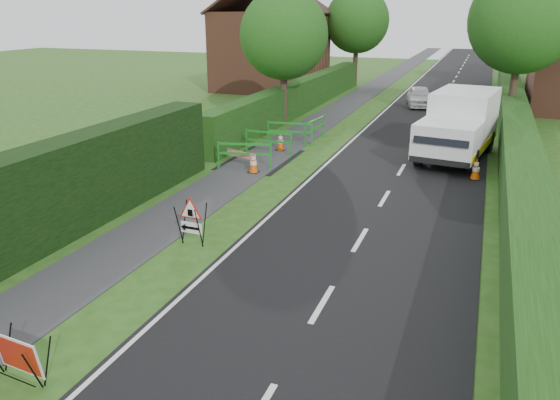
% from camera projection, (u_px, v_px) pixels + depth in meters
% --- Properties ---
extents(ground, '(120.00, 120.00, 0.00)m').
position_uv_depth(ground, '(190.00, 306.00, 11.10)').
color(ground, '#234D16').
rests_on(ground, ground).
extents(road_surface, '(6.00, 90.00, 0.02)m').
position_uv_depth(road_surface, '(449.00, 88.00, 41.18)').
color(road_surface, black).
rests_on(road_surface, ground).
extents(footpath, '(2.00, 90.00, 0.02)m').
position_uv_depth(footpath, '(377.00, 85.00, 43.00)').
color(footpath, '#2D2D30').
rests_on(footpath, ground).
extents(hedge_west_near, '(1.10, 18.00, 2.50)m').
position_uv_depth(hedge_west_near, '(2.00, 267.00, 12.76)').
color(hedge_west_near, black).
rests_on(hedge_west_near, ground).
extents(hedge_west_far, '(1.00, 24.00, 1.80)m').
position_uv_depth(hedge_west_far, '(301.00, 111.00, 32.19)').
color(hedge_west_far, '#14380F').
rests_on(hedge_west_far, ground).
extents(hedge_east, '(1.20, 50.00, 1.50)m').
position_uv_depth(hedge_east, '(513.00, 152.00, 23.08)').
color(hedge_east, '#14380F').
rests_on(hedge_east, ground).
extents(house_west, '(7.50, 7.40, 7.88)m').
position_uv_depth(house_west, '(271.00, 49.00, 39.95)').
color(house_west, brown).
rests_on(house_west, ground).
extents(tree_nw, '(4.40, 4.40, 6.70)m').
position_uv_depth(tree_nw, '(284.00, 35.00, 27.03)').
color(tree_nw, '#2D2116').
rests_on(tree_nw, ground).
extents(tree_ne, '(5.20, 5.20, 7.79)m').
position_uv_depth(tree_ne, '(523.00, 20.00, 26.69)').
color(tree_ne, '#2D2116').
rests_on(tree_ne, ground).
extents(tree_fw, '(4.80, 4.80, 7.24)m').
position_uv_depth(tree_fw, '(357.00, 21.00, 41.04)').
color(tree_fw, '#2D2116').
rests_on(tree_fw, ground).
extents(tree_fe, '(4.20, 4.20, 6.33)m').
position_uv_depth(tree_fe, '(512.00, 29.00, 41.13)').
color(tree_fe, '#2D2116').
rests_on(tree_fe, ground).
extents(red_rect_sign, '(0.99, 0.65, 0.80)m').
position_uv_depth(red_rect_sign, '(18.00, 356.00, 8.74)').
color(red_rect_sign, black).
rests_on(red_rect_sign, ground).
extents(triangle_sign, '(0.78, 0.78, 1.09)m').
position_uv_depth(triangle_sign, '(190.00, 218.00, 13.70)').
color(triangle_sign, black).
rests_on(triangle_sign, ground).
extents(works_van, '(3.02, 5.96, 2.60)m').
position_uv_depth(works_van, '(459.00, 124.00, 21.76)').
color(works_van, silver).
rests_on(works_van, ground).
extents(traffic_cone_0, '(0.38, 0.38, 0.79)m').
position_uv_depth(traffic_cone_0, '(476.00, 169.00, 19.19)').
color(traffic_cone_0, black).
rests_on(traffic_cone_0, ground).
extents(traffic_cone_1, '(0.38, 0.38, 0.79)m').
position_uv_depth(traffic_cone_1, '(470.00, 149.00, 21.88)').
color(traffic_cone_1, black).
rests_on(traffic_cone_1, ground).
extents(traffic_cone_2, '(0.38, 0.38, 0.79)m').
position_uv_depth(traffic_cone_2, '(480.00, 140.00, 23.44)').
color(traffic_cone_2, black).
rests_on(traffic_cone_2, ground).
extents(traffic_cone_3, '(0.38, 0.38, 0.79)m').
position_uv_depth(traffic_cone_3, '(253.00, 163.00, 19.97)').
color(traffic_cone_3, black).
rests_on(traffic_cone_3, ground).
extents(traffic_cone_4, '(0.38, 0.38, 0.79)m').
position_uv_depth(traffic_cone_4, '(281.00, 142.00, 23.11)').
color(traffic_cone_4, black).
rests_on(traffic_cone_4, ground).
extents(ped_barrier_0, '(2.08, 0.83, 1.00)m').
position_uv_depth(ped_barrier_0, '(244.00, 152.00, 20.52)').
color(ped_barrier_0, '#167D1E').
rests_on(ped_barrier_0, ground).
extents(ped_barrier_1, '(2.07, 0.41, 1.00)m').
position_uv_depth(ped_barrier_1, '(268.00, 139.00, 22.46)').
color(ped_barrier_1, '#167D1E').
rests_on(ped_barrier_1, ground).
extents(ped_barrier_2, '(2.09, 0.58, 1.00)m').
position_uv_depth(ped_barrier_2, '(290.00, 130.00, 24.21)').
color(ped_barrier_2, '#167D1E').
rests_on(ped_barrier_2, ground).
extents(ped_barrier_3, '(0.59, 2.09, 1.00)m').
position_uv_depth(ped_barrier_3, '(315.00, 127.00, 24.82)').
color(ped_barrier_3, '#167D1E').
rests_on(ped_barrier_3, ground).
extents(redwhite_plank, '(1.42, 0.55, 0.25)m').
position_uv_depth(redwhite_plank, '(241.00, 166.00, 20.99)').
color(redwhite_plank, red).
rests_on(redwhite_plank, ground).
extents(hatchback_car, '(2.08, 3.76, 1.21)m').
position_uv_depth(hatchback_car, '(420.00, 96.00, 33.53)').
color(hatchback_car, silver).
rests_on(hatchback_car, ground).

